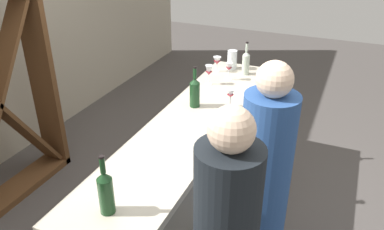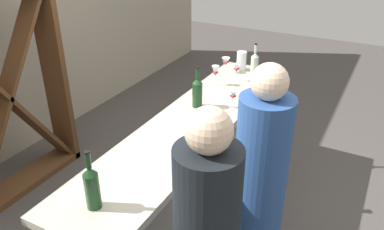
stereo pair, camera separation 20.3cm
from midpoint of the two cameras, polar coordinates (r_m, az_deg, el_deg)
ground_plane at (r=3.39m, az=-1.78°, el=-15.32°), size 12.00×12.00×0.00m
bar_counter at (r=3.09m, az=-1.91°, el=-8.71°), size 2.59×0.56×0.96m
wine_bottle_leftmost_olive_green at (r=2.02m, az=-15.40°, el=-10.79°), size 0.08×0.08×0.34m
wine_bottle_second_left_olive_green at (r=2.99m, az=-1.54°, el=3.41°), size 0.08×0.08×0.33m
wine_bottle_center_clear_pale at (r=3.65m, az=6.31°, el=7.67°), size 0.07×0.07×0.31m
wine_glass_near_left at (r=3.00m, az=3.73°, el=2.97°), size 0.06×0.06×0.15m
wine_glass_near_center at (r=3.51m, az=3.79°, el=6.87°), size 0.07×0.07×0.16m
wine_glass_near_right at (r=3.41m, az=0.78°, el=6.40°), size 0.07×0.07×0.18m
wine_glass_far_left at (r=3.70m, az=2.11°, el=7.84°), size 0.08×0.08×0.15m
water_pitcher at (r=3.79m, az=4.36°, el=8.06°), size 0.09×0.09×0.18m
person_left_guest at (r=2.63m, az=8.29°, el=-9.65°), size 0.44×0.44×1.57m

